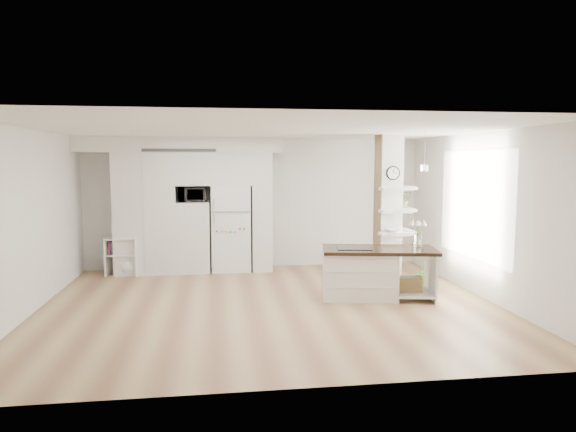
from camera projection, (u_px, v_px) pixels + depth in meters
name	position (u px, v px, depth m)	size (l,w,h in m)	color
floor	(270.00, 305.00, 7.99)	(7.00, 6.00, 0.01)	tan
room	(269.00, 186.00, 7.79)	(7.04, 6.04, 2.72)	white
cabinet_wall	(184.00, 198.00, 10.26)	(4.00, 0.71, 2.70)	white
refrigerator	(231.00, 228.00, 10.47)	(0.78, 0.69, 1.75)	white
column	(394.00, 210.00, 9.28)	(0.69, 0.90, 2.70)	silver
window	(474.00, 205.00, 8.60)	(2.40, 2.40, 0.00)	white
pendant_light	(375.00, 168.00, 8.14)	(0.12, 0.12, 0.10)	white
kitchen_island	(366.00, 271.00, 8.39)	(1.94, 1.18, 1.39)	white
bookshelf	(124.00, 259.00, 10.06)	(0.67, 0.45, 0.74)	white
floor_plant_a	(423.00, 272.00, 9.22)	(0.26, 0.21, 0.48)	#487F33
floor_plant_b	(363.00, 265.00, 10.00)	(0.24, 0.24, 0.43)	#487F33
microwave	(193.00, 194.00, 10.24)	(0.54, 0.37, 0.30)	#2D2D2D
shelf_plant	(404.00, 200.00, 9.47)	(0.27, 0.23, 0.30)	#487F33
decor_bowl	(394.00, 231.00, 9.08)	(0.22, 0.22, 0.05)	white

